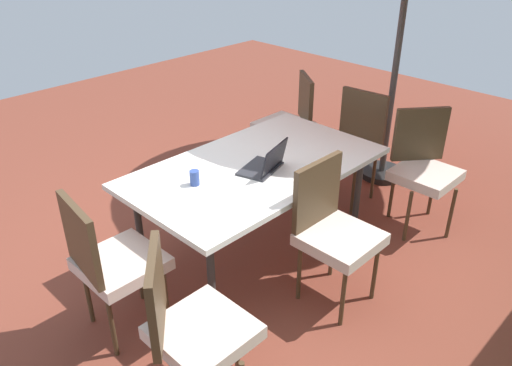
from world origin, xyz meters
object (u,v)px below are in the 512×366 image
object	(u,v)px
chair_southwest	(290,120)
cup	(195,178)
chair_northwest	(424,165)
chair_east	(110,259)
chair_west	(353,142)
dining_table	(256,171)
chair_north	(333,227)
chair_northeast	(190,324)
laptop	(265,165)

from	to	relation	value
chair_southwest	cup	xyz separation A→B (m)	(1.70, 0.63, 0.25)
chair_northwest	cup	bearing A→B (deg)	-165.63
chair_east	chair_west	bearing A→B (deg)	-84.12
dining_table	chair_north	bearing A→B (deg)	88.57
dining_table	chair_west	bearing A→B (deg)	178.68
chair_north	cup	bearing A→B (deg)	121.10
chair_northeast	chair_west	size ratio (longest dim) A/B	1.00
chair_north	chair_southwest	xyz separation A→B (m)	(-1.22, -1.43, 0.00)
chair_northwest	laptop	bearing A→B (deg)	-166.30
chair_northwest	chair_southwest	bearing A→B (deg)	129.57
chair_north	chair_northeast	distance (m)	1.20
laptop	chair_northeast	bearing A→B (deg)	11.50
dining_table	chair_southwest	distance (m)	1.41
dining_table	chair_east	xyz separation A→B (m)	(1.21, -0.02, -0.14)
chair_east	chair_northwest	world-z (taller)	same
chair_northeast	chair_southwest	xyz separation A→B (m)	(-2.42, -1.45, 0.00)
chair_north	chair_southwest	size ratio (longest dim) A/B	1.00
chair_northeast	chair_west	world-z (taller)	same
chair_northeast	chair_northwest	distance (m)	2.44
chair_northeast	chair_east	bearing A→B (deg)	39.13
chair_east	chair_northeast	world-z (taller)	same
chair_northwest	chair_west	size ratio (longest dim) A/B	1.00
chair_north	cup	world-z (taller)	chair_north
dining_table	chair_east	world-z (taller)	chair_east
chair_east	chair_northeast	distance (m)	0.75
chair_east	chair_northwest	distance (m)	2.54
chair_northeast	laptop	size ratio (longest dim) A/B	2.61
chair_east	chair_southwest	world-z (taller)	same
chair_northwest	chair_southwest	world-z (taller)	same
cup	chair_northwest	bearing A→B (deg)	155.68
chair_southwest	cup	world-z (taller)	chair_southwest
chair_southwest	laptop	distance (m)	1.50
chair_east	chair_southwest	size ratio (longest dim) A/B	1.00
dining_table	chair_east	size ratio (longest dim) A/B	1.90
chair_east	laptop	size ratio (longest dim) A/B	2.61
chair_northeast	chair_northwest	size ratio (longest dim) A/B	1.00
dining_table	laptop	xyz separation A→B (m)	(0.02, 0.11, 0.10)
dining_table	laptop	world-z (taller)	laptop
chair_north	laptop	world-z (taller)	chair_north
chair_north	cup	distance (m)	0.97
dining_table	chair_west	distance (m)	1.20
chair_east	chair_southwest	bearing A→B (deg)	-66.91
chair_northeast	dining_table	bearing A→B (deg)	-19.42
dining_table	chair_northeast	bearing A→B (deg)	30.98
chair_west	cup	xyz separation A→B (m)	(1.69, -0.11, 0.25)
chair_northwest	cup	distance (m)	1.90
dining_table	chair_north	world-z (taller)	chair_north
chair_northwest	cup	xyz separation A→B (m)	(1.72, -0.78, 0.25)
chair_southwest	cup	bearing A→B (deg)	-32.21
chair_north	chair_southwest	distance (m)	1.88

